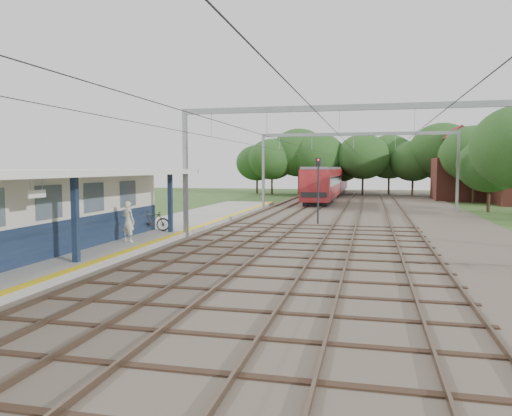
% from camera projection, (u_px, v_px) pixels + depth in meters
% --- Properties ---
extents(ground, '(160.00, 160.00, 0.00)m').
position_uv_depth(ground, '(156.00, 335.00, 11.53)').
color(ground, '#2D4C1E').
rests_on(ground, ground).
extents(ballast_bed, '(18.00, 90.00, 0.10)m').
position_uv_depth(ballast_bed, '(360.00, 216.00, 39.77)').
color(ballast_bed, '#473D33').
rests_on(ballast_bed, ground).
extents(platform, '(5.00, 52.00, 0.35)m').
position_uv_depth(platform, '(136.00, 237.00, 26.80)').
color(platform, gray).
rests_on(platform, ground).
extents(yellow_stripe, '(0.45, 52.00, 0.01)m').
position_uv_depth(yellow_stripe, '(175.00, 234.00, 26.28)').
color(yellow_stripe, yellow).
rests_on(yellow_stripe, platform).
extents(station_building, '(3.41, 18.00, 3.40)m').
position_uv_depth(station_building, '(24.00, 213.00, 20.16)').
color(station_building, beige).
rests_on(station_building, platform).
extents(canopy, '(6.40, 20.00, 3.44)m').
position_uv_depth(canopy, '(30.00, 174.00, 18.81)').
color(canopy, '#122039').
rests_on(canopy, platform).
extents(rail_tracks, '(11.80, 88.00, 0.15)m').
position_uv_depth(rail_tracks, '(329.00, 213.00, 40.32)').
color(rail_tracks, brown).
rests_on(rail_tracks, ballast_bed).
extents(catenary_system, '(17.22, 88.00, 7.00)m').
position_uv_depth(catenary_system, '(351.00, 144.00, 34.88)').
color(catenary_system, gray).
rests_on(catenary_system, ground).
extents(tree_band, '(31.72, 30.88, 8.82)m').
position_uv_depth(tree_band, '(364.00, 160.00, 65.75)').
color(tree_band, '#382619').
rests_on(tree_band, ground).
extents(house_far, '(8.00, 6.12, 8.66)m').
position_uv_depth(house_far, '(470.00, 173.00, 58.18)').
color(house_far, brown).
rests_on(house_far, ground).
extents(person, '(0.81, 0.64, 1.95)m').
position_uv_depth(person, '(128.00, 221.00, 23.64)').
color(person, beige).
rests_on(person, platform).
extents(bicycle, '(1.98, 1.12, 1.15)m').
position_uv_depth(bicycle, '(152.00, 221.00, 27.59)').
color(bicycle, black).
rests_on(bicycle, platform).
extents(train, '(2.95, 36.67, 3.87)m').
position_uv_depth(train, '(330.00, 181.00, 65.09)').
color(train, black).
rests_on(train, ballast_bed).
extents(signal_post, '(0.36, 0.32, 4.53)m').
position_uv_depth(signal_post, '(318.00, 182.00, 33.36)').
color(signal_post, black).
rests_on(signal_post, ground).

